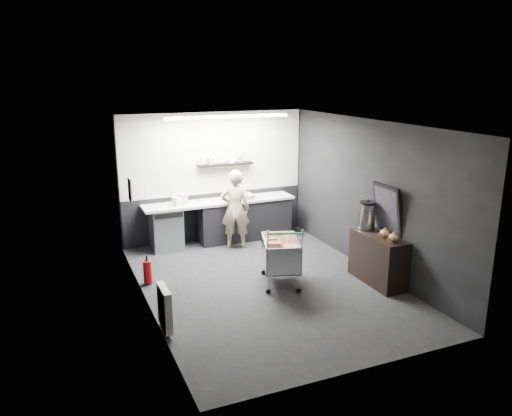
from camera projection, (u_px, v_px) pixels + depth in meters
name	position (u px, v px, depth m)	size (l,w,h in m)	color
floor	(267.00, 284.00, 8.46)	(5.50, 5.50, 0.00)	black
ceiling	(268.00, 124.00, 7.76)	(5.50, 5.50, 0.00)	white
wall_back	(214.00, 176.00, 10.56)	(5.50, 5.50, 0.00)	black
wall_front	(366.00, 266.00, 5.66)	(5.50, 5.50, 0.00)	black
wall_left	(144.00, 221.00, 7.36)	(5.50, 5.50, 0.00)	black
wall_right	(370.00, 196.00, 8.86)	(5.50, 5.50, 0.00)	black
kitchen_wall_panel	(214.00, 153.00, 10.41)	(3.95, 0.02, 1.70)	beige
dado_panel	(215.00, 215.00, 10.76)	(3.95, 0.02, 1.00)	black
floating_shelf	(225.00, 164.00, 10.44)	(1.20, 0.22, 0.04)	black
wall_clock	(275.00, 136.00, 10.84)	(0.20, 0.20, 0.03)	silver
poster	(130.00, 190.00, 8.47)	(0.02, 0.30, 0.40)	white
poster_red_band	(130.00, 186.00, 8.45)	(0.01, 0.22, 0.10)	red
radiator	(165.00, 308.00, 6.84)	(0.10, 0.50, 0.60)	silver
ceiling_strip	(228.00, 117.00, 9.41)	(2.40, 0.20, 0.04)	white
prep_counter	(226.00, 220.00, 10.55)	(3.20, 0.61, 0.90)	black
person	(235.00, 209.00, 10.07)	(0.59, 0.39, 1.62)	beige
shopping_cart	(281.00, 255.00, 8.37)	(0.86, 1.14, 1.07)	silver
sideboard	(378.00, 252.00, 8.44)	(0.48, 1.13, 1.69)	black
fire_extinguisher	(147.00, 271.00, 8.43)	(0.15, 0.15, 0.48)	red
cardboard_box	(241.00, 197.00, 10.49)	(0.50, 0.38, 0.10)	#90774D
pink_tub	(182.00, 199.00, 10.05)	(0.22, 0.22, 0.22)	beige
white_container	(178.00, 201.00, 9.98)	(0.20, 0.15, 0.17)	silver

